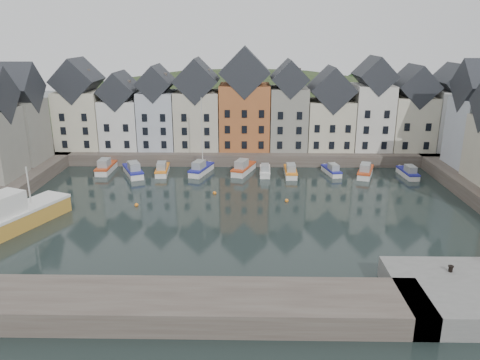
{
  "coord_description": "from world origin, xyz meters",
  "views": [
    {
      "loc": [
        0.72,
        -54.6,
        21.89
      ],
      "look_at": [
        -0.35,
        6.0,
        2.74
      ],
      "focal_mm": 35.0,
      "sensor_mm": 36.0,
      "label": 1
    }
  ],
  "objects_px": {
    "large_vessel": "(12,216)",
    "mooring_bollard": "(451,268)",
    "boat_a": "(106,167)",
    "boat_d": "(201,169)"
  },
  "relations": [
    {
      "from": "boat_d",
      "to": "large_vessel",
      "type": "height_order",
      "value": "boat_d"
    },
    {
      "from": "boat_a",
      "to": "boat_d",
      "type": "height_order",
      "value": "boat_d"
    },
    {
      "from": "mooring_bollard",
      "to": "boat_d",
      "type": "bearing_deg",
      "value": 125.2
    },
    {
      "from": "boat_a",
      "to": "boat_d",
      "type": "relative_size",
      "value": 0.54
    },
    {
      "from": "large_vessel",
      "to": "mooring_bollard",
      "type": "bearing_deg",
      "value": 6.23
    },
    {
      "from": "boat_a",
      "to": "large_vessel",
      "type": "bearing_deg",
      "value": -99.33
    },
    {
      "from": "large_vessel",
      "to": "mooring_bollard",
      "type": "distance_m",
      "value": 46.74
    },
    {
      "from": "large_vessel",
      "to": "mooring_bollard",
      "type": "height_order",
      "value": "large_vessel"
    },
    {
      "from": "boat_d",
      "to": "boat_a",
      "type": "bearing_deg",
      "value": -165.64
    },
    {
      "from": "large_vessel",
      "to": "mooring_bollard",
      "type": "xyz_separation_m",
      "value": [
        44.92,
        -12.87,
        0.62
      ]
    }
  ]
}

